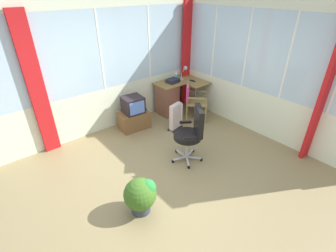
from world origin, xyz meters
The scene contains 16 objects.
ground centered at (0.00, 0.00, -0.03)m, with size 5.74×5.36×0.06m, color #877750.
north_window_panel centered at (0.00, 2.21, 1.33)m, with size 4.74×0.07×2.66m.
east_window_panel centered at (2.40, 0.00, 1.33)m, with size 0.07×4.36×2.66m.
curtain_north_left centered at (-1.30, 2.13, 1.28)m, with size 0.28×0.07×2.56m, color red.
curtain_corner centered at (2.27, 2.08, 1.28)m, with size 0.28×0.07×2.56m, color red.
curtain_east_far centered at (2.32, -1.20, 1.28)m, with size 0.28×0.07×2.56m, color red.
desk centered at (1.48, 1.87, 0.42)m, with size 1.14×0.91×0.78m.
desk_lamp centered at (2.00, 1.85, 1.00)m, with size 0.23×0.20×0.34m.
tv_remote centered at (2.06, 1.63, 0.79)m, with size 0.04×0.15×0.02m, color black.
spray_bottle centered at (1.80, 1.95, 0.88)m, with size 0.06×0.06×0.22m.
paper_tray centered at (1.63, 1.88, 0.82)m, with size 0.30×0.23×0.09m, color #212131.
wooden_armchair centered at (1.72, 1.29, 0.56)m, with size 0.68×0.68×0.88m.
office_chair centered at (0.58, 0.14, 0.61)m, with size 0.60×0.61×1.05m.
tv_on_stand centered at (0.41, 1.79, 0.33)m, with size 0.68×0.50×0.76m.
space_heater centered at (1.11, 1.16, 0.31)m, with size 0.41×0.24×0.61m.
potted_plant centered at (-0.82, -0.29, 0.31)m, with size 0.46×0.46×0.55m.
Camera 1 is at (-2.13, -2.44, 2.86)m, focal length 26.26 mm.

